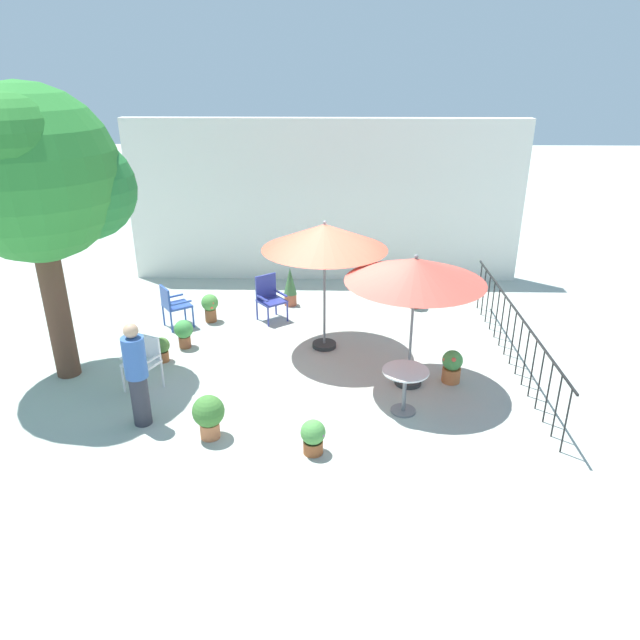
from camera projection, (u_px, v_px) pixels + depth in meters
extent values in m
plane|color=#ABB2A7|center=(320.00, 362.00, 10.41)|extent=(60.00, 60.00, 0.00)
cube|color=silver|center=(325.00, 202.00, 13.75)|extent=(9.18, 0.30, 3.74)
cube|color=black|center=(517.00, 311.00, 9.93)|extent=(0.03, 5.48, 0.03)
cylinder|color=black|center=(566.00, 421.00, 7.79)|extent=(0.02, 0.02, 1.00)
cylinder|color=black|center=(557.00, 406.00, 8.13)|extent=(0.02, 0.02, 1.00)
cylinder|color=black|center=(548.00, 393.00, 8.46)|extent=(0.02, 0.02, 1.00)
cylinder|color=black|center=(540.00, 380.00, 8.80)|extent=(0.02, 0.02, 1.00)
cylinder|color=black|center=(532.00, 368.00, 9.13)|extent=(0.02, 0.02, 1.00)
cylinder|color=black|center=(525.00, 358.00, 9.47)|extent=(0.02, 0.02, 1.00)
cylinder|color=black|center=(519.00, 348.00, 9.80)|extent=(0.02, 0.02, 1.00)
cylinder|color=black|center=(513.00, 338.00, 10.13)|extent=(0.02, 0.02, 1.00)
cylinder|color=black|center=(507.00, 329.00, 10.47)|extent=(0.02, 0.02, 1.00)
cylinder|color=black|center=(502.00, 321.00, 10.80)|extent=(0.02, 0.02, 1.00)
cylinder|color=black|center=(497.00, 313.00, 11.14)|extent=(0.02, 0.02, 1.00)
cylinder|color=black|center=(492.00, 306.00, 11.47)|extent=(0.02, 0.02, 1.00)
cylinder|color=black|center=(488.00, 299.00, 11.81)|extent=(0.02, 0.02, 1.00)
cylinder|color=black|center=(484.00, 293.00, 12.14)|extent=(0.02, 0.02, 1.00)
cylinder|color=black|center=(480.00, 286.00, 12.47)|extent=(0.02, 0.02, 1.00)
cylinder|color=brown|center=(57.00, 308.00, 9.52)|extent=(0.39, 0.39, 2.43)
sphere|color=#2F8332|center=(31.00, 174.00, 8.67)|extent=(2.61, 2.61, 2.61)
sphere|color=#287C37|center=(85.00, 189.00, 9.00)|extent=(1.57, 1.57, 1.57)
sphere|color=#317634|center=(8.00, 161.00, 8.99)|extent=(1.44, 1.44, 1.44)
sphere|color=#2D7D2E|center=(12.00, 143.00, 7.92)|extent=(1.31, 1.31, 1.31)
cylinder|color=#2D2D2D|center=(324.00, 345.00, 10.94)|extent=(0.44, 0.44, 0.08)
cylinder|color=slate|center=(324.00, 288.00, 10.49)|extent=(0.04, 0.04, 2.33)
cone|color=#DA4833|center=(325.00, 237.00, 10.11)|extent=(2.20, 2.20, 0.44)
sphere|color=slate|center=(325.00, 222.00, 10.00)|extent=(0.06, 0.06, 0.06)
cylinder|color=#2D2D2D|center=(408.00, 381.00, 9.69)|extent=(0.44, 0.44, 0.08)
cylinder|color=slate|center=(412.00, 324.00, 9.27)|extent=(0.04, 0.04, 2.16)
cone|color=#D24C3E|center=(416.00, 270.00, 8.91)|extent=(2.17, 2.17, 0.37)
sphere|color=slate|center=(416.00, 256.00, 8.83)|extent=(0.06, 0.06, 0.06)
cylinder|color=white|center=(406.00, 371.00, 8.65)|extent=(0.69, 0.69, 0.02)
cylinder|color=slate|center=(404.00, 392.00, 8.79)|extent=(0.06, 0.06, 0.68)
cylinder|color=slate|center=(403.00, 411.00, 8.92)|extent=(0.38, 0.38, 0.03)
cube|color=white|center=(141.00, 363.00, 9.34)|extent=(0.63, 0.60, 0.04)
cube|color=white|center=(148.00, 346.00, 9.42)|extent=(0.45, 0.23, 0.39)
cube|color=white|center=(129.00, 354.00, 9.38)|extent=(0.20, 0.37, 0.03)
cube|color=white|center=(152.00, 360.00, 9.20)|extent=(0.20, 0.37, 0.03)
cylinder|color=white|center=(123.00, 379.00, 9.36)|extent=(0.04, 0.04, 0.45)
cylinder|color=white|center=(146.00, 386.00, 9.18)|extent=(0.04, 0.04, 0.45)
cylinder|color=white|center=(140.00, 369.00, 9.69)|extent=(0.04, 0.04, 0.45)
cylinder|color=white|center=(163.00, 375.00, 9.51)|extent=(0.04, 0.04, 0.45)
cube|color=#2C4DA1|center=(177.00, 305.00, 11.63)|extent=(0.67, 0.66, 0.04)
cube|color=#2C4DA1|center=(165.00, 297.00, 11.43)|extent=(0.29, 0.38, 0.41)
cube|color=#2C4DA1|center=(181.00, 303.00, 11.42)|extent=(0.38, 0.29, 0.03)
cube|color=#2C4DA1|center=(173.00, 297.00, 11.74)|extent=(0.38, 0.29, 0.03)
cylinder|color=#2C4DA1|center=(193.00, 317.00, 11.68)|extent=(0.04, 0.04, 0.43)
cylinder|color=#2C4DA1|center=(185.00, 310.00, 12.00)|extent=(0.04, 0.04, 0.43)
cylinder|color=#2C4DA1|center=(172.00, 322.00, 11.45)|extent=(0.04, 0.04, 0.43)
cylinder|color=#2C4DA1|center=(164.00, 315.00, 11.77)|extent=(0.04, 0.04, 0.43)
cube|color=#333D96|center=(272.00, 301.00, 11.91)|extent=(0.68, 0.67, 0.04)
cube|color=#333D96|center=(266.00, 286.00, 11.96)|extent=(0.40, 0.32, 0.49)
cube|color=#333D96|center=(262.00, 298.00, 11.74)|extent=(0.29, 0.36, 0.03)
cube|color=#333D96|center=(281.00, 293.00, 11.99)|extent=(0.29, 0.36, 0.03)
cylinder|color=#333D96|center=(268.00, 317.00, 11.72)|extent=(0.04, 0.04, 0.40)
cylinder|color=#333D96|center=(287.00, 312.00, 11.96)|extent=(0.04, 0.04, 0.40)
cylinder|color=#333D96|center=(257.00, 310.00, 12.04)|extent=(0.04, 0.04, 0.40)
cylinder|color=#333D96|center=(276.00, 305.00, 12.29)|extent=(0.04, 0.04, 0.40)
cylinder|color=#B45E40|center=(290.00, 299.00, 12.80)|extent=(0.27, 0.27, 0.26)
cylinder|color=#382819|center=(290.00, 294.00, 12.75)|extent=(0.23, 0.23, 0.02)
cone|color=#437541|center=(290.00, 281.00, 12.62)|extent=(0.28, 0.28, 0.60)
cylinder|color=brown|center=(185.00, 342.00, 10.90)|extent=(0.22, 0.22, 0.22)
cylinder|color=#382819|center=(184.00, 337.00, 10.86)|extent=(0.19, 0.19, 0.02)
sphere|color=#429345|center=(184.00, 329.00, 10.80)|extent=(0.35, 0.35, 0.35)
cylinder|color=brown|center=(394.00, 298.00, 12.92)|extent=(0.23, 0.23, 0.22)
cylinder|color=#382819|center=(394.00, 294.00, 12.88)|extent=(0.20, 0.20, 0.02)
sphere|color=#23591B|center=(395.00, 288.00, 12.83)|extent=(0.27, 0.27, 0.27)
sphere|color=gold|center=(396.00, 284.00, 12.87)|extent=(0.05, 0.05, 0.05)
sphere|color=gold|center=(393.00, 287.00, 12.91)|extent=(0.07, 0.07, 0.07)
sphere|color=gold|center=(400.00, 287.00, 12.80)|extent=(0.06, 0.06, 0.06)
sphere|color=gold|center=(391.00, 289.00, 12.81)|extent=(0.07, 0.07, 0.07)
cylinder|color=#A55B31|center=(163.00, 356.00, 10.40)|extent=(0.21, 0.21, 0.19)
cylinder|color=#382819|center=(162.00, 352.00, 10.36)|extent=(0.18, 0.18, 0.02)
sphere|color=#4B7432|center=(162.00, 345.00, 10.31)|extent=(0.28, 0.28, 0.28)
cylinder|color=#A4553B|center=(414.00, 302.00, 12.66)|extent=(0.22, 0.22, 0.25)
cylinder|color=#382819|center=(415.00, 297.00, 12.62)|extent=(0.19, 0.19, 0.02)
sphere|color=#4C6F2F|center=(415.00, 290.00, 12.55)|extent=(0.36, 0.36, 0.36)
sphere|color=#E84B2E|center=(417.00, 289.00, 12.67)|extent=(0.10, 0.10, 0.10)
sphere|color=#E84B2E|center=(416.00, 290.00, 12.40)|extent=(0.09, 0.09, 0.09)
sphere|color=#E84B2E|center=(413.00, 291.00, 12.47)|extent=(0.07, 0.07, 0.07)
sphere|color=#E84B2E|center=(420.00, 291.00, 12.43)|extent=(0.11, 0.11, 0.11)
cylinder|color=#C76838|center=(451.00, 375.00, 9.72)|extent=(0.30, 0.30, 0.25)
cylinder|color=#382819|center=(452.00, 369.00, 9.67)|extent=(0.27, 0.27, 0.02)
sphere|color=#4A9347|center=(452.00, 360.00, 9.61)|extent=(0.34, 0.34, 0.34)
sphere|color=#E1553F|center=(450.00, 359.00, 9.71)|extent=(0.09, 0.09, 0.09)
sphere|color=#E1553F|center=(456.00, 360.00, 9.50)|extent=(0.08, 0.08, 0.08)
sphere|color=#E1553F|center=(445.00, 360.00, 9.57)|extent=(0.07, 0.07, 0.07)
sphere|color=#E1553F|center=(454.00, 360.00, 9.45)|extent=(0.07, 0.07, 0.07)
cylinder|color=brown|center=(211.00, 315.00, 11.99)|extent=(0.23, 0.23, 0.27)
cylinder|color=#382819|center=(210.00, 310.00, 11.94)|extent=(0.20, 0.20, 0.02)
sphere|color=#509643|center=(210.00, 303.00, 11.88)|extent=(0.34, 0.34, 0.34)
sphere|color=#EC4C34|center=(211.00, 307.00, 11.79)|extent=(0.09, 0.09, 0.09)
sphere|color=#EC4C34|center=(212.00, 303.00, 11.78)|extent=(0.10, 0.10, 0.10)
sphere|color=#EC4C34|center=(214.00, 303.00, 11.98)|extent=(0.07, 0.07, 0.07)
cylinder|color=#9D532D|center=(313.00, 447.00, 7.95)|extent=(0.27, 0.27, 0.18)
cylinder|color=#382819|center=(313.00, 442.00, 7.92)|extent=(0.24, 0.24, 0.02)
sphere|color=#529A47|center=(313.00, 432.00, 7.85)|extent=(0.34, 0.34, 0.34)
sphere|color=#BC3DAC|center=(322.00, 435.00, 7.79)|extent=(0.06, 0.06, 0.06)
sphere|color=#BC3DAC|center=(320.00, 428.00, 7.87)|extent=(0.08, 0.08, 0.08)
sphere|color=#BC3DAC|center=(304.00, 431.00, 7.84)|extent=(0.10, 0.10, 0.10)
cylinder|color=#C97247|center=(210.00, 430.00, 8.27)|extent=(0.28, 0.28, 0.23)
cylinder|color=#382819|center=(209.00, 423.00, 8.23)|extent=(0.24, 0.24, 0.02)
sphere|color=#427C33|center=(208.00, 411.00, 8.15)|extent=(0.45, 0.45, 0.45)
cylinder|color=#33333D|center=(141.00, 400.00, 8.49)|extent=(0.26, 0.26, 0.77)
cylinder|color=#3760AB|center=(134.00, 357.00, 8.21)|extent=(0.41, 0.41, 0.61)
sphere|color=tan|center=(131.00, 331.00, 8.04)|extent=(0.21, 0.21, 0.21)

